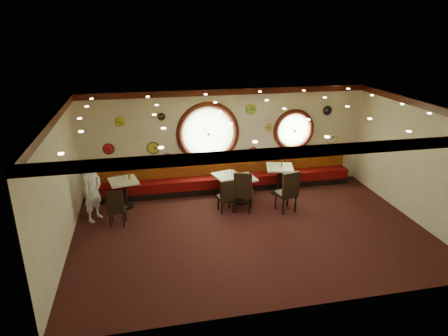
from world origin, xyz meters
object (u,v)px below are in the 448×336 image
condiment_b_bottle (232,172)px  condiment_b_pepper (228,174)px  chair_a (116,206)px  chair_d (288,189)px  condiment_d_bottle (282,163)px  condiment_c_bottle (245,174)px  chair_b (227,194)px  condiment_a_pepper (124,178)px  table_a (124,190)px  condiment_c_pepper (243,176)px  chair_c (243,189)px  table_d (279,176)px  condiment_d_salt (277,165)px  condiment_c_salt (240,176)px  condiment_d_pepper (279,165)px  condiment_a_bottle (129,176)px  condiment_a_salt (118,177)px  condiment_b_salt (225,173)px  table_c (242,186)px  waiter (92,191)px  table_b (227,184)px

condiment_b_bottle → condiment_b_pepper: bearing=-141.4°
chair_a → chair_d: chair_d is taller
condiment_d_bottle → condiment_c_bottle: bearing=-161.5°
chair_b → condiment_a_pepper: 2.98m
table_a → condiment_c_pepper: bearing=-6.4°
chair_a → chair_c: 3.46m
table_d → condiment_d_salt: (-0.08, 0.04, 0.38)m
condiment_c_salt → condiment_d_pepper: size_ratio=0.97×
condiment_a_bottle → condiment_c_bottle: bearing=-6.0°
condiment_a_salt → condiment_b_salt: 3.10m
chair_d → condiment_a_bottle: chair_d is taller
condiment_b_pepper → table_c: bearing=-25.0°
table_c → table_d: (1.29, 0.40, 0.06)m
condiment_a_pepper → chair_b: bearing=-19.1°
table_c → condiment_a_salt: (-3.57, 0.47, 0.40)m
condiment_a_salt → condiment_b_bottle: condiment_b_bottle is taller
condiment_b_salt → condiment_c_pepper: (0.46, -0.31, -0.02)m
condiment_c_salt → condiment_c_bottle: 0.17m
condiment_c_pepper → waiter: size_ratio=0.06×
chair_b → condiment_b_pepper: bearing=68.3°
table_d → chair_b: 2.15m
table_c → chair_c: size_ratio=1.12×
condiment_c_salt → condiment_b_pepper: size_ratio=0.91×
condiment_b_pepper → condiment_a_bottle: condiment_a_bottle is taller
condiment_b_salt → condiment_c_salt: 0.48m
table_a → condiment_d_pepper: bearing=0.6°
table_b → condiment_d_bottle: (1.78, 0.21, 0.46)m
condiment_a_salt → condiment_a_pepper: (0.16, -0.10, 0.00)m
condiment_a_salt → table_c: bearing=-7.5°
table_b → condiment_a_salt: (-3.16, 0.23, 0.39)m
table_d → condiment_b_salt: (-1.76, -0.12, 0.31)m
chair_c → condiment_d_pepper: bearing=57.6°
chair_d → condiment_a_salt: chair_d is taller
table_a → chair_c: 3.43m
condiment_b_salt → condiment_d_salt: bearing=5.4°
condiment_c_salt → condiment_a_pepper: 3.35m
chair_a → waiter: 0.83m
condiment_b_salt → condiment_b_pepper: bearing=-50.7°
chair_c → condiment_d_salt: (1.36, 1.09, 0.24)m
table_d → condiment_c_bottle: (-1.21, -0.37, 0.31)m
chair_c → condiment_d_pepper: 1.78m
table_a → waiter: bearing=-141.1°
condiment_c_pepper → condiment_d_pepper: condiment_d_pepper is taller
table_c → chair_c: (-0.15, -0.65, 0.20)m
chair_c → waiter: 4.08m
condiment_b_salt → condiment_d_salt: (1.68, 0.16, 0.07)m
condiment_a_bottle → condiment_c_pepper: bearing=-7.2°
condiment_a_salt → condiment_d_pepper: (4.84, -0.07, 0.03)m
condiment_c_pepper → condiment_a_bottle: (-3.25, 0.41, 0.09)m
condiment_b_bottle → table_d: bearing=4.3°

